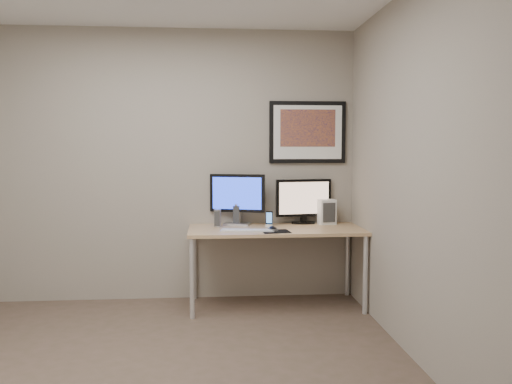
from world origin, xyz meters
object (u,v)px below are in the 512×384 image
(desk, at_px, (276,235))
(speaker_left, at_px, (218,218))
(framed_art, at_px, (308,132))
(phone_dock, at_px, (269,219))
(keyboard, at_px, (247,230))
(fan_unit, at_px, (327,212))
(speaker_right, at_px, (237,214))
(monitor_large, at_px, (237,197))
(monitor_tv, at_px, (304,200))

(desk, height_order, speaker_left, speaker_left)
(framed_art, distance_m, phone_dock, 0.93)
(keyboard, distance_m, fan_unit, 0.89)
(desk, bearing_deg, speaker_right, 141.56)
(monitor_large, xyz_separation_m, keyboard, (0.07, -0.41, -0.26))
(framed_art, height_order, speaker_right, framed_art)
(speaker_right, xyz_separation_m, fan_unit, (0.87, -0.05, 0.02))
(framed_art, bearing_deg, fan_unit, -31.61)
(monitor_tv, bearing_deg, monitor_large, 173.23)
(desk, bearing_deg, monitor_tv, 41.92)
(monitor_tv, bearing_deg, fan_unit, -21.78)
(monitor_tv, xyz_separation_m, phone_dock, (-0.35, -0.13, -0.16))
(keyboard, bearing_deg, monitor_tv, 45.70)
(phone_dock, distance_m, keyboard, 0.39)
(desk, xyz_separation_m, framed_art, (0.35, 0.33, 0.96))
(framed_art, height_order, speaker_left, framed_art)
(keyboard, relative_size, fan_unit, 2.00)
(monitor_large, distance_m, keyboard, 0.49)
(framed_art, relative_size, speaker_left, 4.47)
(monitor_tv, bearing_deg, framed_art, 43.60)
(monitor_tv, distance_m, speaker_left, 0.87)
(framed_art, height_order, monitor_tv, framed_art)
(speaker_right, xyz_separation_m, phone_dock, (0.30, -0.13, -0.03))
(fan_unit, bearing_deg, speaker_right, 166.52)
(monitor_large, relative_size, fan_unit, 2.17)
(monitor_large, bearing_deg, keyboard, -63.47)
(monitor_large, height_order, monitor_tv, monitor_large)
(monitor_large, distance_m, speaker_right, 0.17)
(desk, xyz_separation_m, monitor_tv, (0.31, 0.27, 0.30))
(framed_art, distance_m, monitor_tv, 0.66)
(desk, relative_size, speaker_left, 9.53)
(desk, distance_m, monitor_tv, 0.51)
(keyboard, bearing_deg, framed_art, 47.08)
(speaker_left, distance_m, phone_dock, 0.49)
(framed_art, xyz_separation_m, fan_unit, (0.18, -0.11, -0.77))
(desk, xyz_separation_m, keyboard, (-0.27, -0.16, 0.07))
(monitor_tv, height_order, phone_dock, monitor_tv)
(phone_dock, bearing_deg, monitor_tv, 35.84)
(monitor_tv, relative_size, speaker_right, 2.75)
(keyboard, height_order, fan_unit, fan_unit)
(phone_dock, relative_size, keyboard, 0.30)
(phone_dock, xyz_separation_m, fan_unit, (0.57, 0.08, 0.05))
(desk, relative_size, framed_art, 2.13)
(speaker_left, xyz_separation_m, phone_dock, (0.49, 0.03, -0.01))
(desk, xyz_separation_m, speaker_right, (-0.34, 0.27, 0.17))
(desk, xyz_separation_m, monitor_large, (-0.34, 0.25, 0.34))
(monitor_tv, relative_size, keyboard, 1.15)
(speaker_right, bearing_deg, phone_dock, -8.99)
(framed_art, height_order, phone_dock, framed_art)
(monitor_tv, distance_m, phone_dock, 0.41)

